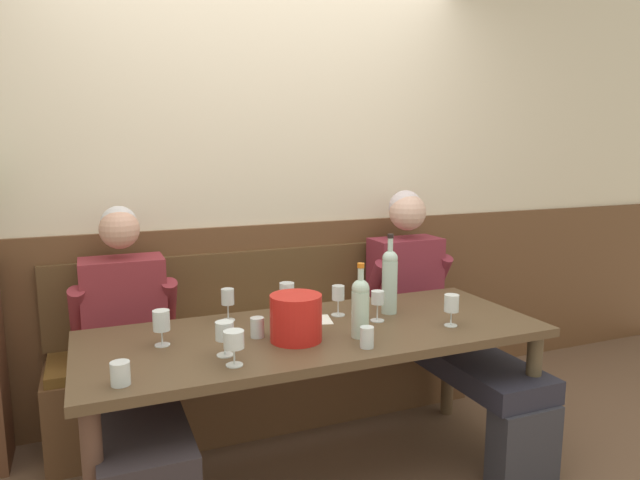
# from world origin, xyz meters

# --- Properties ---
(room_wall_back) EXTENTS (6.80, 0.08, 2.80)m
(room_wall_back) POSITION_xyz_m (0.00, 1.09, 1.40)
(room_wall_back) COLOR beige
(room_wall_back) RESTS_ON ground
(wood_wainscot_panel) EXTENTS (6.80, 0.03, 1.08)m
(wood_wainscot_panel) POSITION_xyz_m (0.00, 1.04, 0.54)
(wood_wainscot_panel) COLOR brown
(wood_wainscot_panel) RESTS_ON ground
(wall_bench) EXTENTS (2.33, 0.42, 0.94)m
(wall_bench) POSITION_xyz_m (0.00, 0.83, 0.28)
(wall_bench) COLOR brown
(wall_bench) RESTS_ON ground
(dining_table) EXTENTS (2.03, 0.80, 0.73)m
(dining_table) POSITION_xyz_m (0.00, 0.15, 0.64)
(dining_table) COLOR brown
(dining_table) RESTS_ON ground
(person_center_right_seat) EXTENTS (0.50, 1.24, 1.24)m
(person_center_right_seat) POSITION_xyz_m (-0.77, 0.47, 0.61)
(person_center_right_seat) COLOR #29373D
(person_center_right_seat) RESTS_ON ground
(person_center_left_seat) EXTENTS (0.52, 1.24, 1.27)m
(person_center_left_seat) POSITION_xyz_m (0.85, 0.48, 0.63)
(person_center_left_seat) COLOR #32313A
(person_center_left_seat) RESTS_ON ground
(ice_bucket) EXTENTS (0.22, 0.22, 0.20)m
(ice_bucket) POSITION_xyz_m (-0.13, 0.06, 0.82)
(ice_bucket) COLOR red
(ice_bucket) RESTS_ON dining_table
(wine_bottle_green_tall) EXTENTS (0.08, 0.08, 0.39)m
(wine_bottle_green_tall) POSITION_xyz_m (0.42, 0.25, 0.89)
(wine_bottle_green_tall) COLOR #B0C9BE
(wine_bottle_green_tall) RESTS_ON dining_table
(wine_bottle_amber_mid) EXTENTS (0.08, 0.08, 0.32)m
(wine_bottle_amber_mid) POSITION_xyz_m (0.14, -0.01, 0.86)
(wine_bottle_amber_mid) COLOR #B2CDBC
(wine_bottle_amber_mid) RESTS_ON dining_table
(wine_glass_left_end) EXTENTS (0.06, 0.06, 0.14)m
(wine_glass_left_end) POSITION_xyz_m (0.31, 0.16, 0.83)
(wine_glass_left_end) COLOR silver
(wine_glass_left_end) RESTS_ON dining_table
(wine_glass_mid_left) EXTENTS (0.07, 0.07, 0.15)m
(wine_glass_mid_left) POSITION_xyz_m (-0.66, 0.21, 0.82)
(wine_glass_mid_left) COLOR silver
(wine_glass_mid_left) RESTS_ON dining_table
(wine_glass_by_bottle) EXTENTS (0.06, 0.06, 0.15)m
(wine_glass_by_bottle) POSITION_xyz_m (-0.33, 0.43, 0.83)
(wine_glass_by_bottle) COLOR silver
(wine_glass_by_bottle) RESTS_ON dining_table
(wine_glass_right_end) EXTENTS (0.07, 0.07, 0.14)m
(wine_glass_right_end) POSITION_xyz_m (-0.45, 0.00, 0.82)
(wine_glass_right_end) COLOR silver
(wine_glass_right_end) RESTS_ON dining_table
(wine_glass_near_bucket) EXTENTS (0.07, 0.07, 0.15)m
(wine_glass_near_bucket) POSITION_xyz_m (0.58, -0.03, 0.82)
(wine_glass_near_bucket) COLOR silver
(wine_glass_near_bucket) RESTS_ON dining_table
(wine_glass_center_rear) EXTENTS (0.07, 0.07, 0.16)m
(wine_glass_center_rear) POSITION_xyz_m (-0.05, 0.42, 0.83)
(wine_glass_center_rear) COLOR silver
(wine_glass_center_rear) RESTS_ON dining_table
(wine_glass_center_front) EXTENTS (0.07, 0.07, 0.15)m
(wine_glass_center_front) POSITION_xyz_m (0.18, 0.31, 0.83)
(wine_glass_center_front) COLOR silver
(wine_glass_center_front) RESTS_ON dining_table
(wine_glass_mid_right) EXTENTS (0.08, 0.08, 0.13)m
(wine_glass_mid_right) POSITION_xyz_m (-0.44, -0.11, 0.82)
(wine_glass_mid_right) COLOR silver
(wine_glass_mid_right) RESTS_ON dining_table
(water_tumbler_left) EXTENTS (0.06, 0.06, 0.09)m
(water_tumbler_left) POSITION_xyz_m (-0.27, 0.16, 0.77)
(water_tumbler_left) COLOR silver
(water_tumbler_left) RESTS_ON dining_table
(water_tumbler_center) EXTENTS (0.07, 0.07, 0.08)m
(water_tumbler_center) POSITION_xyz_m (-0.84, -0.13, 0.77)
(water_tumbler_center) COLOR silver
(water_tumbler_center) RESTS_ON dining_table
(water_tumbler_right) EXTENTS (0.06, 0.06, 0.09)m
(water_tumbler_right) POSITION_xyz_m (0.10, -0.13, 0.77)
(water_tumbler_right) COLOR silver
(water_tumbler_right) RESTS_ON dining_table
(tasting_sheet_left_guest) EXTENTS (0.24, 0.19, 0.00)m
(tasting_sheet_left_guest) POSITION_xyz_m (0.01, 0.29, 0.73)
(tasting_sheet_left_guest) COLOR white
(tasting_sheet_left_guest) RESTS_ON dining_table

